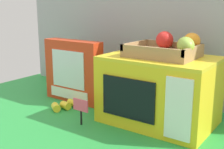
# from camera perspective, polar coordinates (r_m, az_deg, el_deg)

# --- Properties ---
(ground_plane) EXTENTS (1.70, 1.70, 0.00)m
(ground_plane) POSITION_cam_1_polar(r_m,az_deg,el_deg) (1.24, 2.75, -7.67)
(ground_plane) COLOR green
(ground_plane) RESTS_ON ground
(display_back_panel) EXTENTS (1.61, 0.03, 0.74)m
(display_back_panel) POSITION_cam_1_polar(r_m,az_deg,el_deg) (1.39, 9.02, 10.29)
(display_back_panel) COLOR #A0A3A8
(display_back_panel) RESTS_ON ground
(toy_microwave) EXTENTS (0.41, 0.29, 0.26)m
(toy_microwave) POSITION_cam_1_polar(r_m,az_deg,el_deg) (1.14, 9.02, -2.94)
(toy_microwave) COLOR yellow
(toy_microwave) RESTS_ON ground
(food_groups_crate) EXTENTS (0.26, 0.20, 0.09)m
(food_groups_crate) POSITION_cam_1_polar(r_m,az_deg,el_deg) (1.11, 10.92, 5.03)
(food_groups_crate) COLOR #A37F51
(food_groups_crate) RESTS_ON toy_microwave
(cookie_set_box) EXTENTS (0.30, 0.07, 0.28)m
(cookie_set_box) POSITION_cam_1_polar(r_m,az_deg,el_deg) (1.38, -7.46, 0.67)
(cookie_set_box) COLOR red
(cookie_set_box) RESTS_ON ground
(price_sign) EXTENTS (0.07, 0.01, 0.10)m
(price_sign) POSITION_cam_1_polar(r_m,az_deg,el_deg) (1.12, -6.06, -6.44)
(price_sign) COLOR black
(price_sign) RESTS_ON ground
(loose_toy_banana) EXTENTS (0.07, 0.13, 0.03)m
(loose_toy_banana) POSITION_cam_1_polar(r_m,az_deg,el_deg) (1.31, -9.07, -5.86)
(loose_toy_banana) COLOR yellow
(loose_toy_banana) RESTS_ON ground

